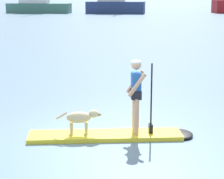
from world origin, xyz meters
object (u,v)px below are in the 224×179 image
(person_paddler, at_px, (137,91))
(moored_boat_far_port, at_px, (115,5))
(moored_boat_center, at_px, (37,4))
(paddleboard, at_px, (115,135))
(dog, at_px, (81,118))

(person_paddler, distance_m, moored_boat_far_port, 57.41)
(person_paddler, height_order, moored_boat_center, moored_boat_center)
(moored_boat_center, height_order, moored_boat_far_port, moored_boat_center)
(person_paddler, relative_size, moored_boat_center, 0.14)
(paddleboard, relative_size, dog, 3.79)
(person_paddler, distance_m, dog, 1.39)
(paddleboard, relative_size, moored_boat_center, 0.31)
(person_paddler, xyz_separation_m, dog, (-1.22, -0.27, -0.61))
(person_paddler, bearing_deg, paddleboard, -167.38)
(paddleboard, xyz_separation_m, dog, (-0.76, -0.17, 0.42))
(paddleboard, xyz_separation_m, moored_boat_center, (-20.73, 56.31, 1.37))
(dog, bearing_deg, person_paddler, 12.62)
(moored_boat_center, bearing_deg, moored_boat_far_port, 2.28)
(dog, height_order, moored_boat_far_port, moored_boat_far_port)
(paddleboard, xyz_separation_m, moored_boat_far_port, (-8.57, 56.80, 1.26))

